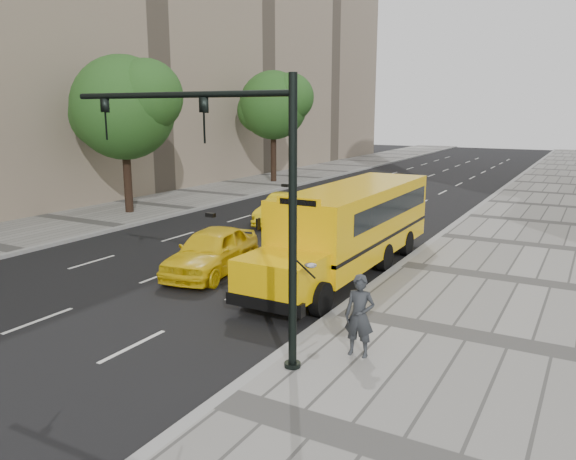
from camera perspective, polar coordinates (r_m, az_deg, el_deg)
The scene contains 11 objects.
ground at distance 23.50m, azimuth -2.68°, elevation -1.87°, with size 140.00×140.00×0.00m, color black.
sidewalk_far at distance 30.63m, azimuth -20.44°, elevation 0.81°, with size 6.00×140.00×0.15m, color gray.
curb_museum at distance 21.03m, azimuth 11.36°, elevation -3.57°, with size 0.30×140.00×0.15m, color gray.
curb_far at distance 28.44m, azimuth -16.50°, elevation 0.26°, with size 0.30×140.00×0.15m, color gray.
tree_b at distance 31.72m, azimuth -16.25°, elevation 11.92°, with size 6.21×5.52×8.54m.
tree_c at distance 44.16m, azimuth -1.40°, elevation 12.61°, with size 5.88×5.23×8.63m.
school_bus at distance 20.21m, azimuth 6.62°, elevation 0.88°, with size 2.96×11.56×3.19m.
taxi_near at distance 19.92m, azimuth -7.77°, elevation -2.12°, with size 1.92×4.77×1.63m, color yellow.
taxi_far at distance 28.36m, azimuth -0.31°, elevation 2.14°, with size 1.61×4.61×1.52m, color yellow.
pedestrian at distance 12.96m, azimuth 7.28°, elevation -8.63°, with size 0.70×0.46×1.91m, color #292C30.
traffic_signal at distance 12.26m, azimuth -5.31°, elevation 4.65°, with size 6.18×0.36×6.40m.
Camera 1 is at (12.09, -19.34, 5.67)m, focal length 35.00 mm.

